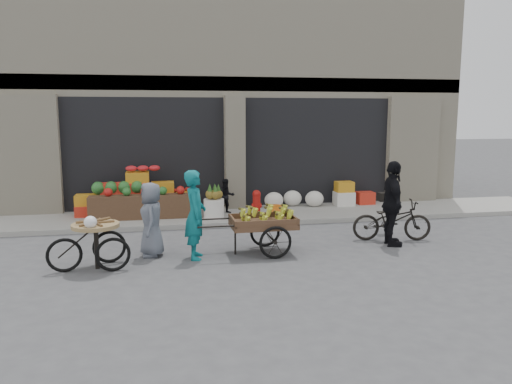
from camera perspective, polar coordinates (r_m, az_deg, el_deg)
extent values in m
plane|color=#424244|center=(9.56, 2.06, -7.97)|extent=(80.00, 80.00, 0.00)
cube|color=gray|center=(13.45, -1.85, -2.70)|extent=(18.00, 2.20, 0.12)
cube|color=beige|center=(17.24, -4.10, 11.35)|extent=(14.00, 6.00, 7.00)
cube|color=gray|center=(14.43, -2.72, 12.22)|extent=(14.00, 0.30, 0.40)
cube|color=black|center=(14.95, -12.49, 4.51)|extent=(4.40, 1.60, 3.10)
cube|color=black|center=(15.62, 6.04, 4.85)|extent=(4.40, 1.60, 3.10)
cube|color=beige|center=(14.25, -2.55, 4.50)|extent=(0.55, 0.80, 3.22)
cube|color=brown|center=(13.08, -12.53, -1.64)|extent=(2.80, 0.45, 0.60)
sphere|color=#1E5923|center=(13.54, -15.50, 0.49)|extent=(0.34, 0.34, 0.34)
cylinder|color=silver|center=(12.80, -4.82, -1.91)|extent=(0.52, 0.52, 0.50)
cylinder|color=#A5140F|center=(12.91, 0.06, -1.65)|extent=(0.20, 0.20, 0.56)
sphere|color=#A5140F|center=(12.85, 0.06, -0.25)|extent=(0.22, 0.22, 0.22)
cylinder|color=orange|center=(12.99, 2.27, -2.18)|extent=(0.32, 0.32, 0.30)
ellipsoid|color=silver|center=(14.32, 4.40, -0.86)|extent=(1.70, 0.60, 0.44)
imported|color=black|center=(13.40, -3.41, -0.47)|extent=(0.51, 0.43, 0.93)
cube|color=brown|center=(9.99, 0.82, -3.70)|extent=(1.30, 0.86, 0.11)
torus|color=black|center=(9.65, 2.23, -5.79)|extent=(0.65, 0.07, 0.65)
torus|color=black|center=(10.52, 1.04, -4.55)|extent=(0.65, 0.07, 0.65)
cylinder|color=black|center=(9.96, -2.38, -5.66)|extent=(0.04, 0.04, 0.53)
imported|color=#0E666C|center=(9.64, -6.96, -2.59)|extent=(0.47, 0.66, 1.72)
cylinder|color=#9E7F51|center=(9.39, -17.87, -3.66)|extent=(0.99, 0.99, 0.07)
cube|color=black|center=(9.48, -17.75, -6.02)|extent=(0.09, 0.09, 0.80)
torus|color=black|center=(9.26, -16.03, -6.88)|extent=(0.62, 0.18, 0.62)
torus|color=black|center=(9.80, -16.40, -6.02)|extent=(0.62, 0.18, 0.62)
torus|color=black|center=(9.48, -21.06, -6.76)|extent=(0.62, 0.18, 0.62)
imported|color=slate|center=(9.98, -11.87, -3.08)|extent=(0.50, 0.73, 1.46)
imported|color=black|center=(11.41, 15.26, -3.14)|extent=(1.80, 0.93, 0.90)
imported|color=black|center=(10.88, 15.33, -1.30)|extent=(0.64, 1.12, 1.80)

